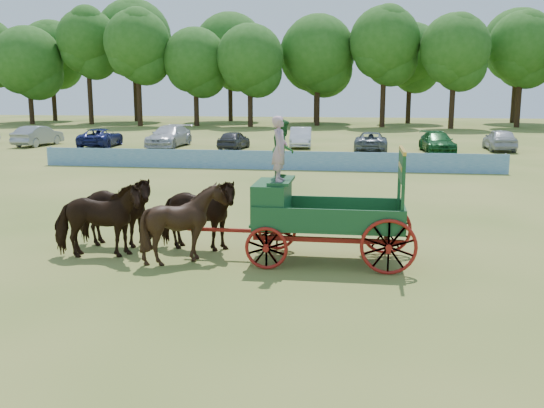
# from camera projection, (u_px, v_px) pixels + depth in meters

# --- Properties ---
(ground) EXTENTS (160.00, 160.00, 0.00)m
(ground) POSITION_uv_depth(u_px,v_px,m) (196.00, 258.00, 16.19)
(ground) COLOR #9F8F47
(ground) RESTS_ON ground
(horse_lead_left) EXTENTS (2.61, 1.60, 2.06)m
(horse_lead_left) POSITION_uv_depth(u_px,v_px,m) (98.00, 220.00, 16.07)
(horse_lead_left) COLOR black
(horse_lead_left) RESTS_ON ground
(horse_lead_right) EXTENTS (2.45, 1.15, 2.06)m
(horse_lead_right) POSITION_uv_depth(u_px,v_px,m) (114.00, 212.00, 17.14)
(horse_lead_right) COLOR black
(horse_lead_right) RESTS_ON ground
(horse_wheel_left) EXTENTS (2.08, 1.91, 2.06)m
(horse_wheel_left) POSITION_uv_depth(u_px,v_px,m) (185.00, 223.00, 15.72)
(horse_wheel_left) COLOR black
(horse_wheel_left) RESTS_ON ground
(horse_wheel_right) EXTENTS (2.51, 1.28, 2.06)m
(horse_wheel_right) POSITION_uv_depth(u_px,v_px,m) (197.00, 215.00, 16.79)
(horse_wheel_right) COLOR black
(horse_wheel_right) RESTS_ON ground
(farm_dray) EXTENTS (6.00, 2.00, 3.80)m
(farm_dray) POSITION_uv_depth(u_px,v_px,m) (301.00, 199.00, 15.73)
(farm_dray) COLOR #9A210F
(farm_dray) RESTS_ON ground
(sponsor_banner) EXTENTS (26.00, 0.08, 1.05)m
(sponsor_banner) POSITION_uv_depth(u_px,v_px,m) (265.00, 160.00, 33.71)
(sponsor_banner) COLOR #1D639D
(sponsor_banner) RESTS_ON ground
(parked_cars) EXTENTS (47.07, 7.07, 1.62)m
(parked_cars) POSITION_uv_depth(u_px,v_px,m) (259.00, 139.00, 45.32)
(parked_cars) COLOR silver
(parked_cars) RESTS_ON ground
(treeline) EXTENTS (87.90, 22.24, 16.07)m
(treeline) POSITION_uv_depth(u_px,v_px,m) (277.00, 49.00, 73.97)
(treeline) COLOR #382314
(treeline) RESTS_ON ground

